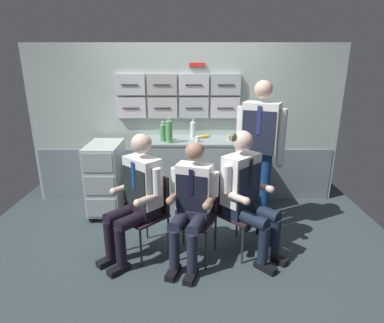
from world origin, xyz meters
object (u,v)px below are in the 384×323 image
folding_chair_by_counter (233,203)px  crew_member_right (191,200)px  service_trolley (105,177)px  crew_member_standing (259,144)px  water_bottle_blue_cap (245,130)px  snack_banana (204,136)px  folding_chair_right (196,208)px  crew_member_by_counter (246,189)px  crew_member_left (136,192)px  coffee_cup_white (228,137)px  folding_chair_left (149,205)px

folding_chair_by_counter → crew_member_right: bearing=-149.7°
service_trolley → crew_member_standing: size_ratio=0.54×
service_trolley → water_bottle_blue_cap: bearing=7.9°
folding_chair_by_counter → water_bottle_blue_cap: 1.22m
water_bottle_blue_cap → snack_banana: bearing=178.0°
service_trolley → crew_member_right: crew_member_right is taller
folding_chair_right → snack_banana: bearing=84.2°
service_trolley → crew_member_standing: (1.86, -0.40, 0.55)m
crew_member_by_counter → snack_banana: size_ratio=7.51×
crew_member_left → folding_chair_right: crew_member_left is taller
folding_chair_right → water_bottle_blue_cap: 1.44m
folding_chair_by_counter → crew_member_by_counter: 0.26m
folding_chair_by_counter → snack_banana: size_ratio=4.79×
service_trolley → snack_banana: size_ratio=5.46×
coffee_cup_white → crew_member_left: bearing=-132.9°
service_trolley → coffee_cup_white: coffee_cup_white is taller
snack_banana → folding_chair_by_counter: bearing=-75.6°
crew_member_standing → folding_chair_left: bearing=-159.9°
folding_chair_by_counter → water_bottle_blue_cap: size_ratio=3.39×
crew_member_standing → snack_banana: (-0.59, 0.67, -0.07)m
crew_member_left → water_bottle_blue_cap: (1.25, 1.20, 0.37)m
service_trolley → crew_member_left: crew_member_left is taller
folding_chair_by_counter → crew_member_standing: size_ratio=0.47×
crew_member_by_counter → crew_member_left: bearing=-177.8°
service_trolley → water_bottle_blue_cap: water_bottle_blue_cap is taller
crew_member_standing → crew_member_right: bearing=-139.4°
service_trolley → folding_chair_right: 1.46m
water_bottle_blue_cap → folding_chair_left: bearing=-136.4°
folding_chair_left → folding_chair_by_counter: bearing=2.7°
service_trolley → folding_chair_by_counter: (1.54, -0.79, -0.00)m
folding_chair_left → service_trolley: bearing=128.8°
folding_chair_right → crew_member_standing: 1.02m
crew_member_standing → folding_chair_by_counter: bearing=-128.9°
water_bottle_blue_cap → snack_banana: 0.55m
crew_member_by_counter → coffee_cup_white: crew_member_by_counter is taller
crew_member_right → coffee_cup_white: bearing=68.3°
service_trolley → folding_chair_left: service_trolley is taller
snack_banana → water_bottle_blue_cap: bearing=-2.0°
folding_chair_right → service_trolley: bearing=142.1°
crew_member_left → coffee_cup_white: crew_member_left is taller
folding_chair_by_counter → service_trolley: bearing=152.8°
service_trolley → snack_banana: (1.27, 0.27, 0.47)m
coffee_cup_white → snack_banana: coffee_cup_white is taller
crew_member_by_counter → snack_banana: 1.26m
crew_member_right → coffee_cup_white: 1.33m
folding_chair_right → snack_banana: 1.26m
crew_member_by_counter → snack_banana: crew_member_by_counter is taller
crew_member_left → crew_member_by_counter: (1.09, 0.04, 0.02)m
service_trolley → crew_member_by_counter: size_ratio=0.73×
coffee_cup_white → snack_banana: bearing=158.5°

